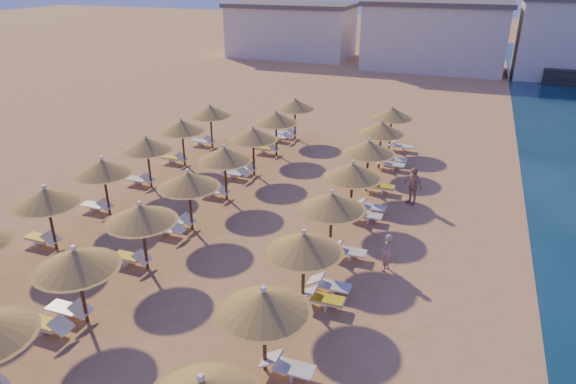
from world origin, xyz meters
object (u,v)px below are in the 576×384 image
at_px(beachgoer_c, 413,186).
at_px(beachgoer_a, 387,253).
at_px(parasol_row_east, 319,222).
at_px(parasol_row_west, 166,196).

height_order(beachgoer_c, beachgoer_a, beachgoer_c).
bearing_deg(parasol_row_east, parasol_row_west, 180.00).
bearing_deg(beachgoer_c, parasol_row_west, -102.42).
xyz_separation_m(parasol_row_west, beachgoer_a, (8.76, 1.34, -1.57)).
distance_m(parasol_row_west, beachgoer_a, 9.00).
bearing_deg(parasol_row_east, beachgoer_a, 29.78).
bearing_deg(parasol_row_west, beachgoer_a, 8.72).
xyz_separation_m(beachgoer_c, beachgoer_a, (-0.10, -6.54, -0.17)).
relative_size(parasol_row_west, beachgoer_c, 17.80).
xyz_separation_m(parasol_row_east, beachgoer_a, (2.35, 1.34, -1.57)).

